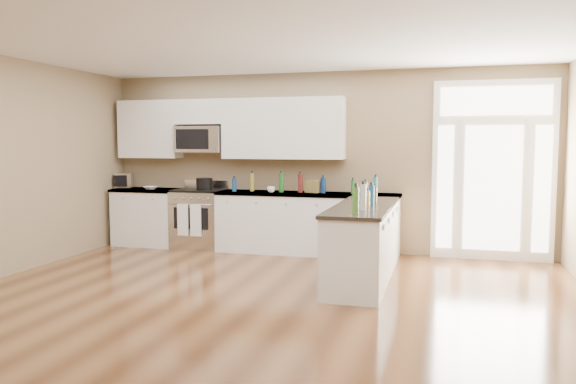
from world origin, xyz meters
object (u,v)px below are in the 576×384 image
at_px(kitchen_range, 200,218).
at_px(toaster_oven, 124,180).
at_px(stockpot, 204,183).
at_px(peninsula_cabinet, 363,245).

xyz_separation_m(kitchen_range, toaster_oven, (-1.41, 0.07, 0.59)).
bearing_deg(stockpot, toaster_oven, 176.40).
height_order(peninsula_cabinet, stockpot, stockpot).
relative_size(kitchen_range, stockpot, 4.07).
xyz_separation_m(peninsula_cabinet, stockpot, (-2.76, 1.42, 0.62)).
relative_size(peninsula_cabinet, toaster_oven, 7.91).
distance_m(kitchen_range, stockpot, 0.58).
distance_m(kitchen_range, toaster_oven, 1.53).
height_order(peninsula_cabinet, toaster_oven, toaster_oven).
xyz_separation_m(peninsula_cabinet, kitchen_range, (-2.86, 1.45, 0.04)).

